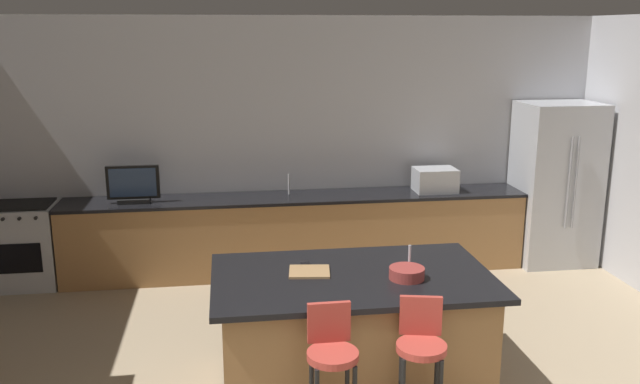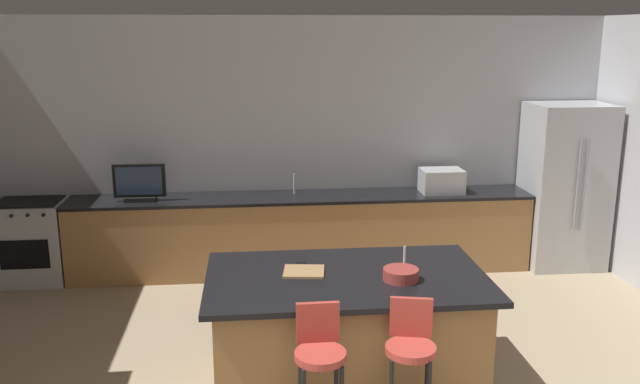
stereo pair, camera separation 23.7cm
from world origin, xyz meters
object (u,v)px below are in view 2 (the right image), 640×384
at_px(tv_monitor, 140,184).
at_px(fruit_bowl, 401,274).
at_px(cell_phone, 302,265).
at_px(tv_remote, 407,279).
at_px(bar_stool_left, 320,367).
at_px(refrigerator, 564,186).
at_px(range_oven, 33,241).
at_px(kitchen_island, 346,330).
at_px(microwave, 442,181).
at_px(cutting_board, 304,271).
at_px(bar_stool_right, 410,360).

distance_m(tv_monitor, fruit_bowl, 3.59).
distance_m(cell_phone, tv_remote, 0.86).
xyz_separation_m(bar_stool_left, cell_phone, (-0.03, 1.07, 0.32)).
bearing_deg(refrigerator, range_oven, 179.40).
xyz_separation_m(tv_monitor, fruit_bowl, (2.35, -2.71, -0.13)).
distance_m(range_oven, tv_remote, 4.58).
height_order(bar_stool_left, cell_phone, bar_stool_left).
bearing_deg(tv_remote, cell_phone, 108.31).
relative_size(kitchen_island, tv_remote, 12.69).
relative_size(tv_monitor, cell_phone, 3.79).
height_order(kitchen_island, fruit_bowl, fruit_bowl).
bearing_deg(refrigerator, kitchen_island, -139.23).
bearing_deg(range_oven, cell_phone, -39.72).
relative_size(range_oven, fruit_bowl, 3.46).
height_order(refrigerator, tv_monitor, refrigerator).
bearing_deg(refrigerator, bar_stool_left, -134.00).
relative_size(microwave, cutting_board, 1.53).
bearing_deg(range_oven, tv_remote, -37.43).
height_order(bar_stool_left, tv_remote, bar_stool_left).
distance_m(bar_stool_right, fruit_bowl, 0.74).
distance_m(kitchen_island, microwave, 3.07).
bearing_deg(bar_stool_left, tv_monitor, 115.39).
distance_m(kitchen_island, cutting_board, 0.57).
height_order(refrigerator, cell_phone, refrigerator).
xyz_separation_m(microwave, cutting_board, (-1.81, -2.53, -0.11)).
height_order(fruit_bowl, cutting_board, fruit_bowl).
height_order(kitchen_island, refrigerator, refrigerator).
bearing_deg(fruit_bowl, tv_monitor, 130.91).
distance_m(range_oven, bar_stool_left, 4.49).
xyz_separation_m(refrigerator, cell_phone, (-3.29, -2.31, -0.03)).
bearing_deg(fruit_bowl, cell_phone, 151.59).
bearing_deg(kitchen_island, cell_phone, 142.11).
relative_size(bar_stool_left, cutting_board, 3.26).
bearing_deg(bar_stool_left, tv_remote, 41.74).
relative_size(kitchen_island, bar_stool_left, 2.12).
xyz_separation_m(bar_stool_right, tv_remote, (0.11, 0.63, 0.33)).
height_order(range_oven, tv_monitor, tv_monitor).
height_order(bar_stool_left, cutting_board, bar_stool_left).
xyz_separation_m(refrigerator, tv_remote, (-2.53, -2.71, -0.03)).
relative_size(microwave, cell_phone, 3.20).
height_order(cell_phone, tv_remote, tv_remote).
bearing_deg(cell_phone, refrigerator, 28.15).
xyz_separation_m(kitchen_island, refrigerator, (2.97, 2.56, 0.49)).
distance_m(range_oven, cell_phone, 3.74).
bearing_deg(cell_phone, bar_stool_left, -95.25).
distance_m(refrigerator, tv_remote, 3.70).
relative_size(tv_monitor, bar_stool_left, 0.56).
xyz_separation_m(refrigerator, bar_stool_right, (-2.64, -3.33, -0.36)).
xyz_separation_m(tv_remote, cutting_board, (-0.76, 0.24, -0.00)).
xyz_separation_m(microwave, cell_phone, (-1.81, -2.38, -0.11)).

